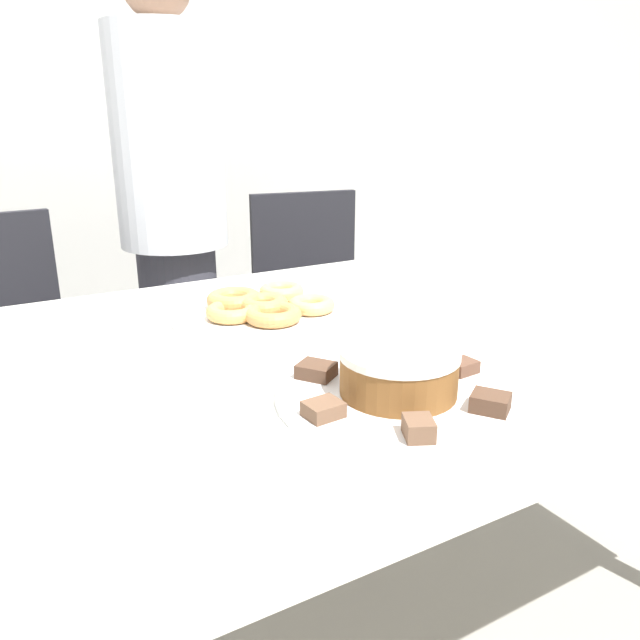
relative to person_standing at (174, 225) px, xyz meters
The scene contains 22 objects.
ground_plane 1.19m from the person_standing, 87.51° to the right, with size 12.00×12.00×0.00m, color gray.
wall_back 0.93m from the person_standing, 87.34° to the left, with size 8.00×0.05×2.60m.
table 0.87m from the person_standing, 87.51° to the right, with size 1.82×1.10×0.73m.
person_standing is the anchor object (origin of this frame).
office_chair_left 0.66m from the person_standing, behind, with size 0.48×0.48×0.88m.
office_chair_right 0.66m from the person_standing, ahead, with size 0.50×0.50×0.88m.
plate_cake 1.14m from the person_standing, 90.46° to the right, with size 0.38×0.38×0.01m.
plate_donuts 0.67m from the person_standing, 91.25° to the right, with size 0.40×0.40×0.01m.
frosted_cake 1.13m from the person_standing, 90.46° to the right, with size 0.18×0.18×0.07m.
lamington_0 1.25m from the person_standing, 86.81° to the right, with size 0.07×0.07×0.03m.
lamington_1 1.13m from the person_standing, 83.42° to the right, with size 0.05×0.04×0.02m.
lamington_2 1.01m from the person_standing, 87.12° to the right, with size 0.06×0.06×0.03m.
lamington_3 1.02m from the person_standing, 94.93° to the right, with size 0.07×0.07×0.02m.
lamington_4 1.16m from the person_standing, 97.36° to the right, with size 0.05×0.05×0.02m.
lamington_5 1.26m from the person_standing, 93.14° to the right, with size 0.05×0.06×0.03m.
donut_0 0.67m from the person_standing, 91.25° to the right, with size 0.10×0.10×0.03m.
donut_1 0.72m from the person_standing, 83.75° to the right, with size 0.10×0.10×0.03m.
donut_2 0.59m from the person_standing, 83.24° to the right, with size 0.10×0.10×0.03m.
donut_3 0.61m from the person_standing, 95.48° to the right, with size 0.12×0.12×0.04m.
donut_4 0.68m from the person_standing, 97.70° to the right, with size 0.11×0.11×0.03m.
donut_5 0.73m from the person_standing, 92.01° to the right, with size 0.12×0.12×0.03m.
napkin 1.06m from the person_standing, 48.24° to the right, with size 0.11×0.09×0.01m.
Camera 1 is at (-0.58, -0.98, 1.15)m, focal length 35.00 mm.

